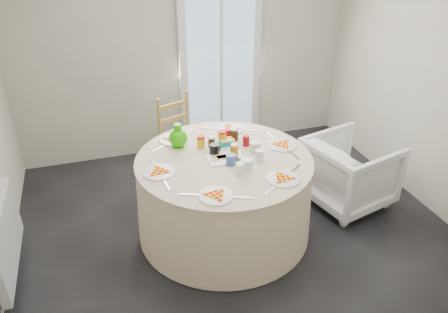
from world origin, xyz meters
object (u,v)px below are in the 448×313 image
object	(u,v)px
table	(224,197)
green_pitcher	(178,137)
wooden_chair	(183,138)
armchair	(350,169)
radiator	(6,238)

from	to	relation	value
table	green_pitcher	size ratio (longest dim) A/B	7.34
green_pitcher	wooden_chair	bearing A→B (deg)	68.28
table	green_pitcher	world-z (taller)	green_pitcher
wooden_chair	armchair	xyz separation A→B (m)	(1.48, -1.02, -0.08)
radiator	armchair	distance (m)	3.19
table	green_pitcher	distance (m)	0.69
wooden_chair	green_pitcher	bearing A→B (deg)	-124.36
radiator	wooden_chair	bearing A→B (deg)	33.13
radiator	green_pitcher	bearing A→B (deg)	13.71
radiator	wooden_chair	distance (m)	2.04
radiator	table	bearing A→B (deg)	0.78
radiator	table	size ratio (longest dim) A/B	0.63
armchair	green_pitcher	bearing A→B (deg)	66.67
table	radiator	bearing A→B (deg)	-179.22
wooden_chair	green_pitcher	xyz separation A→B (m)	(-0.20, -0.74, 0.40)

